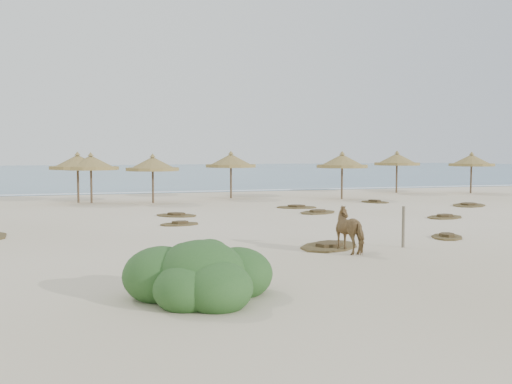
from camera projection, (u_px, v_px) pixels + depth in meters
ground at (283, 244)px, 19.23m from camera, size 160.00×160.00×0.00m
ocean at (127, 172)px, 90.88m from camera, size 200.00×100.00×0.01m
foam_line at (171, 192)px, 44.07m from camera, size 70.00×0.60×0.01m
palapa_1 at (78, 163)px, 34.67m from camera, size 4.41×4.41×3.13m
palapa_2 at (91, 163)px, 34.50m from camera, size 3.77×3.77×3.10m
palapa_3 at (153, 165)px, 34.40m from camera, size 3.92×3.92×3.01m
palapa_4 at (231, 161)px, 38.08m from camera, size 4.26×4.26×3.18m
palapa_5 at (342, 162)px, 37.35m from camera, size 4.49×4.49×3.17m
palapa_6 at (397, 160)px, 43.16m from camera, size 3.63×3.63×3.22m
palapa_7 at (471, 161)px, 42.75m from camera, size 4.15×4.15×3.13m
horse at (352, 230)px, 17.55m from camera, size 0.99×1.75×1.40m
fence_post_near at (403, 227)px, 18.44m from camera, size 0.12×0.12×1.34m
bush at (201, 277)px, 11.96m from camera, size 3.23×2.85×1.45m
scrub_2 at (180, 224)px, 24.21m from camera, size 1.86×1.38×0.16m
scrub_3 at (318, 212)px, 28.96m from camera, size 2.71×2.47×0.16m
scrub_4 at (445, 217)px, 26.83m from camera, size 2.47×2.13×0.16m
scrub_5 at (469, 205)px, 32.86m from camera, size 3.20×3.12×0.16m
scrub_7 at (297, 207)px, 31.62m from camera, size 2.59×2.13×0.16m
scrub_9 at (329, 246)px, 18.51m from camera, size 2.98×2.87×0.16m
scrub_10 at (375, 202)px, 34.99m from camera, size 1.91×2.23×0.16m
scrub_11 at (201, 248)px, 17.98m from camera, size 2.05×2.19×0.16m
scrub_12 at (447, 236)px, 20.55m from camera, size 1.83×1.97×0.16m
scrub_13 at (176, 215)px, 27.56m from camera, size 2.47×2.34×0.16m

